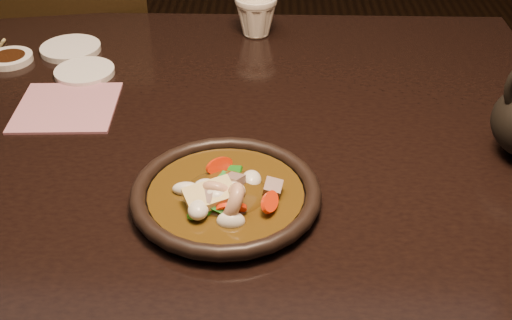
{
  "coord_description": "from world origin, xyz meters",
  "views": [
    {
      "loc": [
        0.3,
        -0.89,
        1.3
      ],
      "look_at": [
        0.28,
        -0.18,
        0.8
      ],
      "focal_mm": 45.0,
      "sensor_mm": 36.0,
      "label": 1
    }
  ],
  "objects_px": {
    "chair": "(73,82)",
    "plate": "(226,195)",
    "tea_cup": "(256,14)",
    "table": "(94,157)"
  },
  "relations": [
    {
      "from": "table",
      "to": "tea_cup",
      "type": "distance_m",
      "value": 0.45
    },
    {
      "from": "table",
      "to": "plate",
      "type": "distance_m",
      "value": 0.33
    },
    {
      "from": "plate",
      "to": "tea_cup",
      "type": "xyz_separation_m",
      "value": [
        0.02,
        0.55,
        0.03
      ]
    },
    {
      "from": "table",
      "to": "chair",
      "type": "xyz_separation_m",
      "value": [
        -0.21,
        0.57,
        -0.16
      ]
    },
    {
      "from": "chair",
      "to": "tea_cup",
      "type": "relative_size",
      "value": 10.82
    },
    {
      "from": "tea_cup",
      "to": "plate",
      "type": "bearing_deg",
      "value": -92.55
    },
    {
      "from": "chair",
      "to": "plate",
      "type": "bearing_deg",
      "value": 109.56
    },
    {
      "from": "chair",
      "to": "plate",
      "type": "xyz_separation_m",
      "value": [
        0.46,
        -0.78,
        0.25
      ]
    },
    {
      "from": "table",
      "to": "chair",
      "type": "distance_m",
      "value": 0.63
    },
    {
      "from": "chair",
      "to": "tea_cup",
      "type": "xyz_separation_m",
      "value": [
        0.48,
        -0.23,
        0.28
      ]
    }
  ]
}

